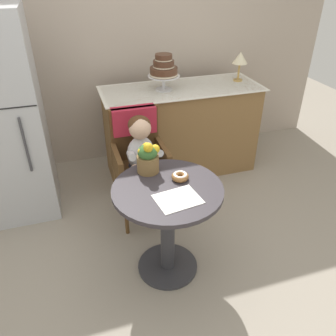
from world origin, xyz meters
name	(u,v)px	position (x,y,z in m)	size (l,w,h in m)	color
ground_plane	(168,266)	(0.00, 0.00, 0.00)	(8.00, 8.00, 0.00)	gray
back_wall	(111,31)	(0.00, 1.85, 1.35)	(4.80, 0.10, 2.70)	#B2A393
cafe_table	(168,214)	(0.00, 0.00, 0.51)	(0.72, 0.72, 0.72)	#332D33
wicker_chair	(138,147)	(-0.03, 0.73, 0.64)	(0.42, 0.45, 0.95)	brown
seated_child	(142,152)	(-0.03, 0.57, 0.68)	(0.27, 0.32, 0.73)	silver
paper_napkin	(178,199)	(0.02, -0.13, 0.72)	(0.27, 0.21, 0.00)	white
donut_front	(180,176)	(0.11, 0.07, 0.74)	(0.11, 0.11, 0.04)	#936033
flower_vase	(148,157)	(-0.07, 0.23, 0.83)	(0.16, 0.15, 0.24)	brown
display_counter	(181,130)	(0.55, 1.30, 0.45)	(1.56, 0.62, 0.90)	olive
tiered_cake_stand	(164,69)	(0.37, 1.30, 1.10)	(0.30, 0.30, 0.33)	silver
table_lamp	(240,59)	(1.17, 1.34, 1.12)	(0.15, 0.15, 0.28)	#B28C47
refrigerator	(1,122)	(-1.05, 1.10, 0.85)	(0.64, 0.63, 1.70)	#B7BABF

